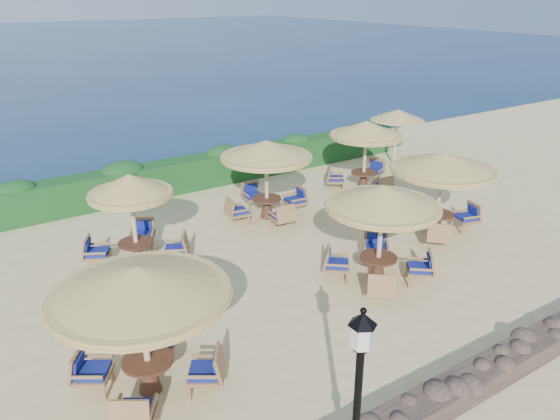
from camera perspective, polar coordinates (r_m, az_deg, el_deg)
The scene contains 10 objects.
ground at distance 15.96m, azimuth 4.77°, elevation -4.45°, with size 120.00×120.00×0.00m, color beige.
hedge at distance 21.43m, azimuth -7.09°, elevation 4.23°, with size 18.00×0.90×1.20m, color #133D18.
stone_wall at distance 12.33m, azimuth 23.32°, elevation -14.01°, with size 15.00×0.65×0.44m, color brown.
extra_parasol at distance 23.91m, azimuth 12.19°, elevation 9.69°, with size 2.30×2.30×2.41m.
cafe_set_0 at distance 10.15m, azimuth -14.30°, elevation -9.39°, with size 3.29×3.29×2.65m.
cafe_set_1 at distance 13.87m, azimuth 10.59°, elevation -0.59°, with size 2.92×2.92×2.65m.
cafe_set_2 at distance 17.05m, azimuth 16.58°, elevation 3.66°, with size 3.17×3.17×2.65m.
cafe_set_3 at distance 15.05m, azimuth -15.17°, elevation -0.01°, with size 2.79×2.79×2.65m.
cafe_set_4 at distance 17.65m, azimuth -1.42°, elevation 4.81°, with size 2.99×2.99×2.65m.
cafe_set_5 at distance 20.54m, azimuth 8.95°, elevation 7.10°, with size 2.77×2.78×2.65m.
Camera 1 is at (-8.93, -11.15, 7.12)m, focal length 35.00 mm.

